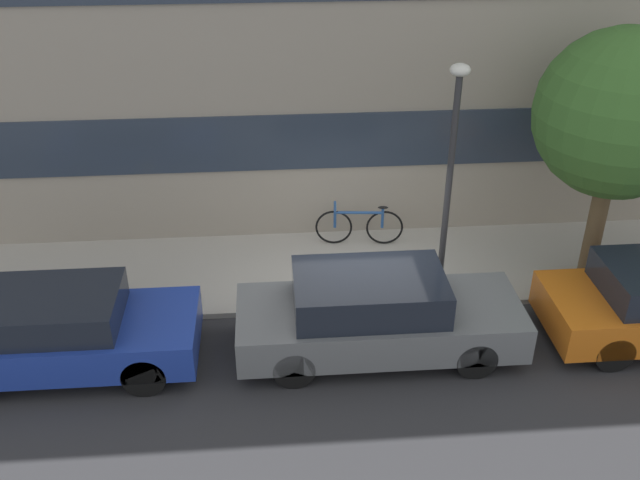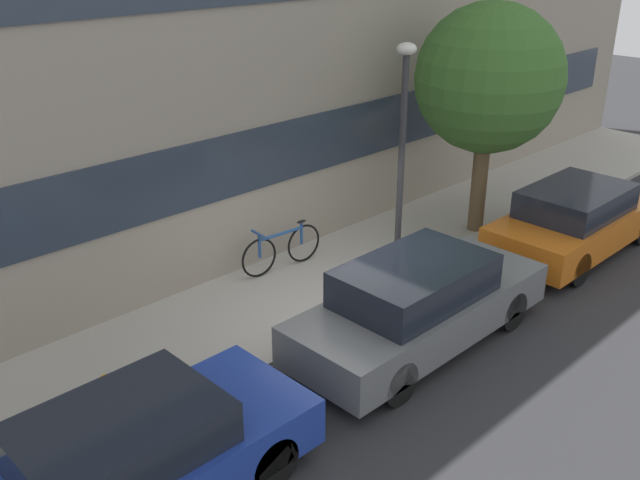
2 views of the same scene
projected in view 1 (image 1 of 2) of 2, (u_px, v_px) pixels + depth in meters
The scene contains 8 objects.
ground_plane at pixel (353, 312), 12.28m from camera, with size 56.00×56.00×0.00m, color #2B2B2D.
sidewalk_strip at pixel (345, 268), 13.41m from camera, with size 28.00×2.69×0.10m.
parked_car_blue at pixel (63, 331), 10.72m from camera, with size 3.95×1.64×1.32m.
parked_car_grey at pixel (376, 315), 11.04m from camera, with size 4.42×1.63×1.40m.
fire_hydrant at pixel (112, 289), 12.08m from camera, with size 0.53×0.29×0.72m.
bicycle at pixel (359, 225), 13.92m from camera, with size 1.72×0.44×0.83m.
street_tree at pixel (620, 115), 11.68m from camera, with size 2.83×2.83×4.49m.
lamp_post at pixel (452, 156), 11.51m from camera, with size 0.32×0.32×4.05m.
Camera 1 is at (-1.36, -9.93, 7.21)m, focal length 40.00 mm.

